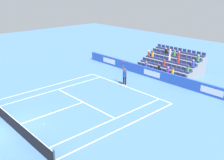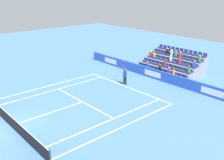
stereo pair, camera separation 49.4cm
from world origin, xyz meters
The scene contains 14 objects.
ground_plane centered at (0.00, 0.00, 0.00)m, with size 80.00×80.00×0.00m, color #4C7AB2.
line_baseline centered at (0.00, -11.89, 0.00)m, with size 10.97×0.10×0.01m, color white.
line_service centered at (0.00, -6.40, 0.00)m, with size 8.23×0.10×0.01m, color white.
line_centre_service centered at (0.00, -3.20, 0.00)m, with size 0.10×6.40×0.01m, color white.
line_singles_sideline_left centered at (4.12, -5.95, 0.00)m, with size 0.10×11.89×0.01m, color white.
line_singles_sideline_right centered at (-4.12, -5.95, 0.00)m, with size 0.10×11.89×0.01m, color white.
line_doubles_sideline_left centered at (5.49, -5.95, 0.00)m, with size 0.10×11.89×0.01m, color white.
line_doubles_sideline_right centered at (-5.49, -5.95, 0.00)m, with size 0.10×11.89×0.01m, color white.
line_centre_mark centered at (0.00, -11.79, 0.00)m, with size 0.10×0.20×0.01m, color white.
sponsor_barrier centered at (0.00, -15.91, 0.54)m, with size 21.06×0.22×1.08m.
tennis_net centered at (0.00, 0.00, 0.49)m, with size 11.97×0.10×1.07m.
tennis_player centered at (0.53, -12.10, 0.99)m, with size 0.53×0.38×2.85m.
stadium_stand centered at (-0.01, -19.47, 0.82)m, with size 6.82×4.75×2.61m.
loose_tennis_ball centered at (-1.26, -1.90, 0.03)m, with size 0.07×0.07×0.07m, color #D1E533.
Camera 2 is at (-17.49, 5.58, 9.61)m, focal length 42.03 mm.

